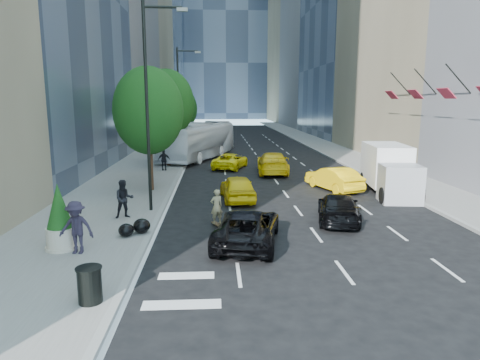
{
  "coord_description": "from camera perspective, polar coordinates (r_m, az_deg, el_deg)",
  "views": [
    {
      "loc": [
        -3.21,
        -17.12,
        5.61
      ],
      "look_at": [
        -1.99,
        4.22,
        1.6
      ],
      "focal_mm": 32.0,
      "sensor_mm": 36.0,
      "label": 1
    }
  ],
  "objects": [
    {
      "name": "black_sedan_mercedes",
      "position": [
        20.51,
        12.98,
        -3.62
      ],
      "size": [
        2.81,
        4.82,
        1.31
      ],
      "primitive_type": "imported",
      "rotation": [
        0.0,
        0.0,
        2.92
      ],
      "color": "black",
      "rests_on": "ground"
    },
    {
      "name": "box_truck",
      "position": [
        27.29,
        19.28,
        1.33
      ],
      "size": [
        2.94,
        6.34,
        2.92
      ],
      "rotation": [
        0.0,
        0.0,
        -0.12
      ],
      "color": "silver",
      "rests_on": "ground"
    },
    {
      "name": "planter_shrub",
      "position": [
        17.12,
        -22.92,
        -4.7
      ],
      "size": [
        1.04,
        1.04,
        2.49
      ],
      "color": "beige",
      "rests_on": "sidewalk_left"
    },
    {
      "name": "pedestrian_a",
      "position": [
        20.71,
        -15.2,
        -2.46
      ],
      "size": [
        1.06,
        0.94,
        1.81
      ],
      "primitive_type": "imported",
      "rotation": [
        0.0,
        0.0,
        0.33
      ],
      "color": "black",
      "rests_on": "sidewalk_left"
    },
    {
      "name": "lamp_near",
      "position": [
        21.35,
        -11.88,
        10.95
      ],
      "size": [
        2.13,
        0.22,
        10.0
      ],
      "color": "black",
      "rests_on": "sidewalk_left"
    },
    {
      "name": "lamp_far",
      "position": [
        39.24,
        -7.96,
        10.82
      ],
      "size": [
        2.13,
        0.22,
        10.0
      ],
      "color": "black",
      "rests_on": "sidewalk_left"
    },
    {
      "name": "garbage_bags",
      "position": [
        18.23,
        -13.76,
        -6.17
      ],
      "size": [
        1.22,
        1.18,
        0.6
      ],
      "color": "black",
      "rests_on": "sidewalk_left"
    },
    {
      "name": "trash_can",
      "position": [
        12.67,
        -19.4,
        -13.14
      ],
      "size": [
        0.65,
        0.65,
        0.97
      ],
      "primitive_type": "cylinder",
      "color": "black",
      "rests_on": "sidewalk_left"
    },
    {
      "name": "tree_far",
      "position": [
        49.29,
        -8.02,
        9.37
      ],
      "size": [
        3.9,
        3.9,
        6.92
      ],
      "color": "black",
      "rests_on": "sidewalk_left"
    },
    {
      "name": "pedestrian_b",
      "position": [
        34.1,
        -10.09,
        2.64
      ],
      "size": [
        0.98,
        0.44,
        1.64
      ],
      "primitive_type": "imported",
      "rotation": [
        0.0,
        0.0,
        3.18
      ],
      "color": "black",
      "rests_on": "sidewalk_left"
    },
    {
      "name": "city_bus",
      "position": [
        41.44,
        -5.48,
        5.24
      ],
      "size": [
        7.13,
        12.89,
        3.52
      ],
      "primitive_type": "imported",
      "rotation": [
        0.0,
        0.0,
        -0.35
      ],
      "color": "white",
      "rests_on": "ground"
    },
    {
      "name": "ground",
      "position": [
        18.3,
        7.05,
        -7.31
      ],
      "size": [
        160.0,
        160.0,
        0.0
      ],
      "primitive_type": "plane",
      "color": "black",
      "rests_on": "ground"
    },
    {
      "name": "taxi_b",
      "position": [
        27.58,
        12.36,
        0.21
      ],
      "size": [
        2.93,
        4.76,
        1.48
      ],
      "primitive_type": "imported",
      "rotation": [
        0.0,
        0.0,
        3.47
      ],
      "color": "yellow",
      "rests_on": "ground"
    },
    {
      "name": "black_sedan_lincoln",
      "position": [
        16.9,
        0.98,
        -6.3
      ],
      "size": [
        3.21,
        5.33,
        1.38
      ],
      "primitive_type": "imported",
      "rotation": [
        0.0,
        0.0,
        2.95
      ],
      "color": "black",
      "rests_on": "ground"
    },
    {
      "name": "pedestrian_c",
      "position": [
        16.48,
        -21.0,
        -5.93
      ],
      "size": [
        1.33,
        0.87,
        1.93
      ],
      "primitive_type": "imported",
      "rotation": [
        0.0,
        0.0,
        -0.13
      ],
      "color": "#251F2E",
      "rests_on": "sidewalk_left"
    },
    {
      "name": "sidewalk_left",
      "position": [
        47.8,
        -10.23,
        3.8
      ],
      "size": [
        6.0,
        120.0,
        0.15
      ],
      "primitive_type": "cube",
      "color": "slate",
      "rests_on": "ground"
    },
    {
      "name": "taxi_a",
      "position": [
        24.15,
        -0.32,
        -1.03
      ],
      "size": [
        2.05,
        4.4,
        1.46
      ],
      "primitive_type": "imported",
      "rotation": [
        0.0,
        0.0,
        3.22
      ],
      "color": "yellow",
      "rests_on": "ground"
    },
    {
      "name": "tower_right_far",
      "position": [
        119.43,
        9.53,
        19.83
      ],
      "size": [
        20.0,
        24.0,
        50.0
      ],
      "primitive_type": "cube",
      "color": "#796D53",
      "rests_on": "ground"
    },
    {
      "name": "taxi_c",
      "position": [
        35.49,
        -1.29,
        2.57
      ],
      "size": [
        3.45,
        5.02,
        1.28
      ],
      "primitive_type": "imported",
      "rotation": [
        0.0,
        0.0,
        2.82
      ],
      "color": "#FFE80D",
      "rests_on": "ground"
    },
    {
      "name": "sidewalk_right",
      "position": [
        49.25,
        12.34,
        3.92
      ],
      "size": [
        4.0,
        120.0,
        0.15
      ],
      "primitive_type": "cube",
      "color": "slate",
      "rests_on": "ground"
    },
    {
      "name": "traffic_signal",
      "position": [
        57.23,
        -6.55,
        9.18
      ],
      "size": [
        2.48,
        0.53,
        5.2
      ],
      "color": "black",
      "rests_on": "sidewalk_left"
    },
    {
      "name": "tree_mid",
      "position": [
        36.34,
        -9.72,
        10.01
      ],
      "size": [
        4.5,
        4.5,
        7.99
      ],
      "color": "black",
      "rests_on": "sidewalk_left"
    },
    {
      "name": "facade_flags",
      "position": [
        30.46,
        24.23,
        10.79
      ],
      "size": [
        1.85,
        13.3,
        2.05
      ],
      "color": "black",
      "rests_on": "ground"
    },
    {
      "name": "taxi_d",
      "position": [
        33.26,
        4.38,
        2.31
      ],
      "size": [
        2.72,
        5.81,
        1.64
      ],
      "primitive_type": "imported",
      "rotation": [
        0.0,
        0.0,
        3.07
      ],
      "color": "yellow",
      "rests_on": "ground"
    },
    {
      "name": "tree_near",
      "position": [
        26.43,
        -12.11,
        9.01
      ],
      "size": [
        4.2,
        4.2,
        7.46
      ],
      "color": "black",
      "rests_on": "sidewalk_left"
    },
    {
      "name": "skateboarder",
      "position": [
        19.26,
        -3.15,
        -3.88
      ],
      "size": [
        0.68,
        0.58,
        1.58
      ],
      "primitive_type": "imported",
      "rotation": [
        0.0,
        0.0,
        3.56
      ],
      "color": "#8A7C56",
      "rests_on": "ground"
    }
  ]
}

